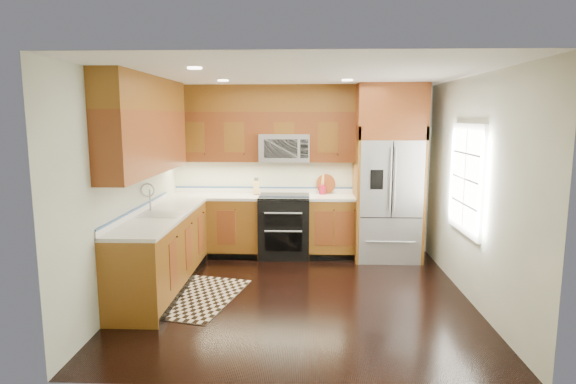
{
  "coord_description": "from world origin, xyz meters",
  "views": [
    {
      "loc": [
        0.09,
        -5.53,
        2.13
      ],
      "look_at": [
        -0.15,
        0.6,
        1.17
      ],
      "focal_mm": 30.0,
      "sensor_mm": 36.0,
      "label": 1
    }
  ],
  "objects_px": {
    "refrigerator": "(388,173)",
    "knife_block": "(256,187)",
    "rug": "(198,297)",
    "utensil_crock": "(322,187)",
    "range": "(284,226)"
  },
  "relations": [
    {
      "from": "refrigerator",
      "to": "knife_block",
      "type": "bearing_deg",
      "value": 174.69
    },
    {
      "from": "refrigerator",
      "to": "utensil_crock",
      "type": "bearing_deg",
      "value": 167.12
    },
    {
      "from": "rug",
      "to": "knife_block",
      "type": "xyz_separation_m",
      "value": [
        0.51,
        1.92,
        1.04
      ]
    },
    {
      "from": "refrigerator",
      "to": "knife_block",
      "type": "xyz_separation_m",
      "value": [
        -1.99,
        0.19,
        -0.26
      ]
    },
    {
      "from": "refrigerator",
      "to": "range",
      "type": "bearing_deg",
      "value": 178.6
    },
    {
      "from": "refrigerator",
      "to": "utensil_crock",
      "type": "xyz_separation_m",
      "value": [
        -0.97,
        0.22,
        -0.26
      ]
    },
    {
      "from": "range",
      "to": "refrigerator",
      "type": "height_order",
      "value": "refrigerator"
    },
    {
      "from": "range",
      "to": "rug",
      "type": "relative_size",
      "value": 0.67
    },
    {
      "from": "knife_block",
      "to": "utensil_crock",
      "type": "bearing_deg",
      "value": 1.99
    },
    {
      "from": "knife_block",
      "to": "utensil_crock",
      "type": "height_order",
      "value": "utensil_crock"
    },
    {
      "from": "knife_block",
      "to": "utensil_crock",
      "type": "distance_m",
      "value": 1.03
    },
    {
      "from": "range",
      "to": "utensil_crock",
      "type": "height_order",
      "value": "utensil_crock"
    },
    {
      "from": "refrigerator",
      "to": "rug",
      "type": "bearing_deg",
      "value": -145.18
    },
    {
      "from": "refrigerator",
      "to": "rug",
      "type": "distance_m",
      "value": 3.31
    },
    {
      "from": "range",
      "to": "knife_block",
      "type": "height_order",
      "value": "knife_block"
    }
  ]
}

